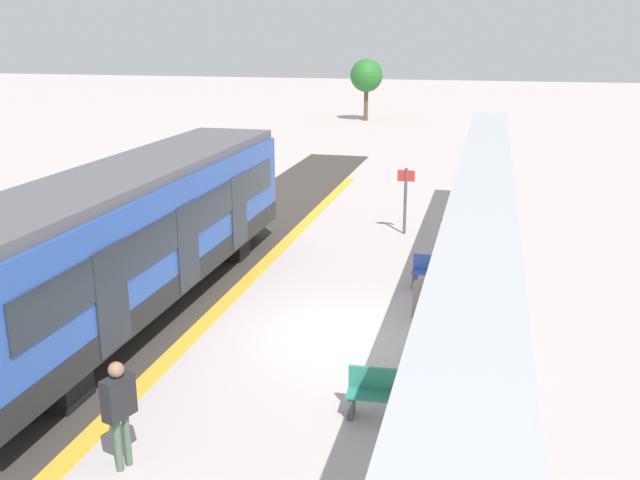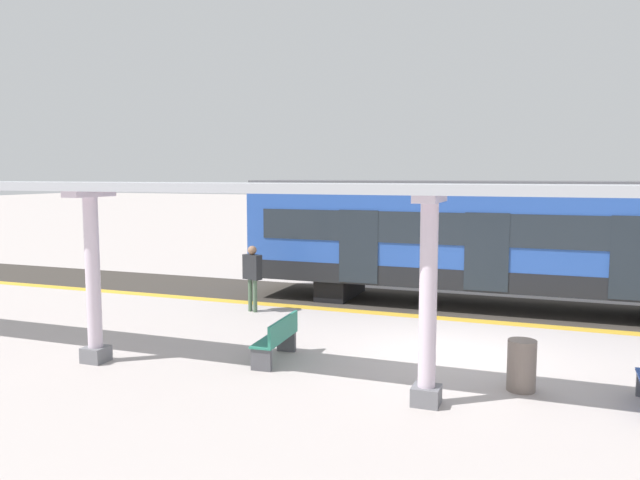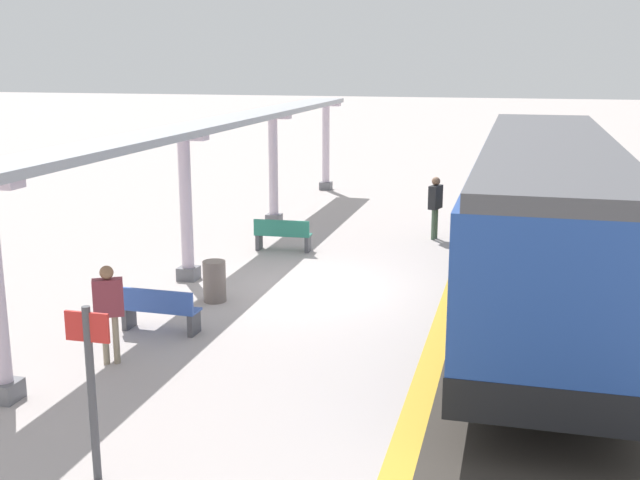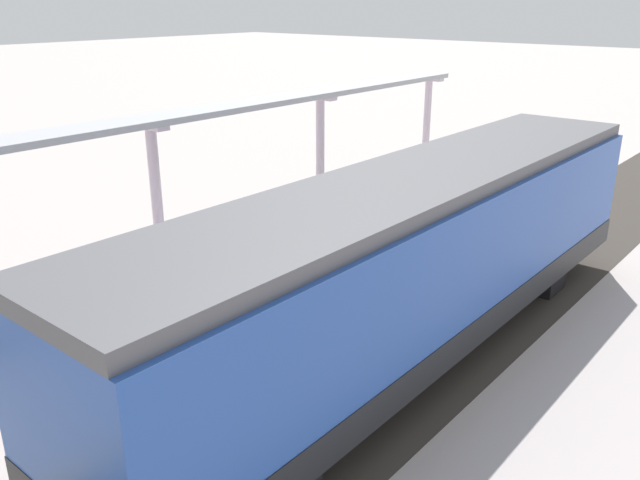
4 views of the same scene
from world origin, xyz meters
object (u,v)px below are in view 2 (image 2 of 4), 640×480
(trash_bin, at_px, (522,365))
(passenger_waiting_near_edge, at_px, (252,271))
(canopy_pillar_third, at_px, (428,300))
(bench_near_end, at_px, (278,339))
(canopy_pillar_second, at_px, (93,276))
(train_near_carriage, at_px, (491,241))

(trash_bin, height_order, passenger_waiting_near_edge, passenger_waiting_near_edge)
(canopy_pillar_third, bearing_deg, bench_near_end, -112.30)
(canopy_pillar_second, xyz_separation_m, bench_near_end, (-1.30, 3.32, -1.26))
(train_near_carriage, distance_m, passenger_waiting_near_edge, 6.55)
(canopy_pillar_second, bearing_deg, bench_near_end, 111.43)
(train_near_carriage, relative_size, passenger_waiting_near_edge, 7.67)
(canopy_pillar_second, bearing_deg, trash_bin, 98.73)
(canopy_pillar_third, bearing_deg, train_near_carriage, 177.87)
(passenger_waiting_near_edge, bearing_deg, canopy_pillar_second, -10.03)
(train_near_carriage, relative_size, canopy_pillar_second, 4.06)
(train_near_carriage, bearing_deg, canopy_pillar_third, -2.13)
(canopy_pillar_third, height_order, bench_near_end, canopy_pillar_third)
(bench_near_end, bearing_deg, trash_bin, 88.86)
(passenger_waiting_near_edge, bearing_deg, trash_bin, 61.22)
(train_near_carriage, distance_m, trash_bin, 6.85)
(trash_bin, relative_size, passenger_waiting_near_edge, 0.49)
(train_near_carriage, bearing_deg, bench_near_end, -27.95)
(bench_near_end, distance_m, trash_bin, 4.56)
(train_near_carriage, distance_m, canopy_pillar_second, 10.36)
(canopy_pillar_second, relative_size, bench_near_end, 2.20)
(canopy_pillar_second, distance_m, bench_near_end, 3.78)
(train_near_carriage, height_order, passenger_waiting_near_edge, train_near_carriage)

